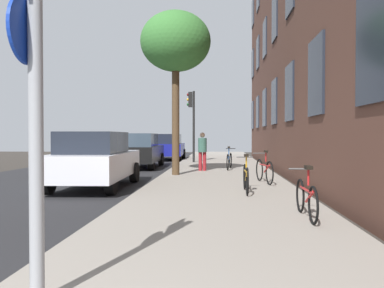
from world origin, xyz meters
name	(u,v)px	position (x,y,z in m)	size (l,w,h in m)	color
ground_plane	(132,173)	(-2.40, 15.00, 0.00)	(41.80, 41.80, 0.00)	#332D28
road_asphalt	(82,173)	(-4.50, 15.00, 0.01)	(7.00, 38.00, 0.01)	#232326
sidewalk	(219,173)	(1.10, 15.00, 0.06)	(4.20, 38.00, 0.12)	gray
sign_post	(33,65)	(-0.46, 2.59, 2.10)	(0.15, 0.60, 3.40)	gray
traffic_light	(192,114)	(-0.36, 20.24, 2.70)	(0.43, 0.24, 3.77)	black
tree_near	(176,43)	(-0.47, 13.42, 4.83)	(2.51, 2.51, 5.83)	#4C3823
bicycle_0	(306,197)	(2.56, 6.19, 0.47)	(0.42, 1.62, 0.90)	black
bicycle_1	(246,177)	(1.74, 9.17, 0.49)	(0.42, 1.76, 0.95)	black
bicycle_2	(264,170)	(2.43, 11.17, 0.50)	(0.47, 1.67, 0.97)	black
bicycle_3	(229,160)	(1.51, 15.86, 0.49)	(0.42, 1.75, 0.96)	black
pedestrian_0	(202,149)	(0.42, 15.11, 1.00)	(0.36, 0.36, 1.53)	maroon
car_0	(95,159)	(-2.49, 10.55, 0.84)	(1.97, 4.35, 1.62)	silver
car_1	(140,150)	(-2.64, 17.67, 0.84)	(1.87, 4.39, 1.62)	black
car_2	(168,147)	(-2.11, 23.76, 0.84)	(2.00, 4.24, 1.62)	navy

